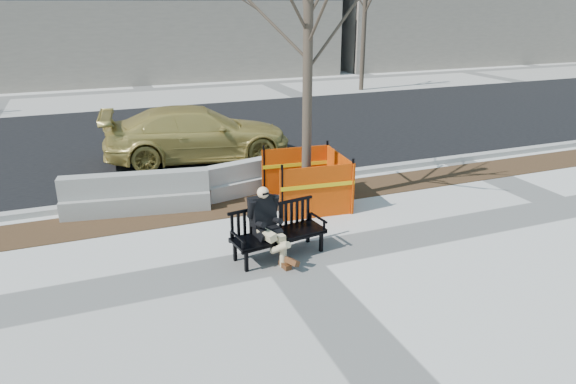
{
  "coord_description": "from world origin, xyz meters",
  "views": [
    {
      "loc": [
        -2.85,
        -7.2,
        4.02
      ],
      "look_at": [
        0.29,
        0.74,
        0.88
      ],
      "focal_mm": 32.63,
      "sensor_mm": 36.0,
      "label": 1
    }
  ],
  "objects_px": {
    "seated_man": "(266,258)",
    "bench": "(279,256)",
    "tree_fence": "(306,205)",
    "jersey_barrier_right": "(258,190)",
    "jersey_barrier_left": "(138,212)",
    "sedan": "(199,159)"
  },
  "relations": [
    {
      "from": "sedan",
      "to": "jersey_barrier_left",
      "type": "height_order",
      "value": "sedan"
    },
    {
      "from": "bench",
      "to": "tree_fence",
      "type": "relative_size",
      "value": 0.28
    },
    {
      "from": "sedan",
      "to": "jersey_barrier_right",
      "type": "bearing_deg",
      "value": -160.24
    },
    {
      "from": "bench",
      "to": "sedan",
      "type": "distance_m",
      "value": 6.08
    },
    {
      "from": "jersey_barrier_left",
      "to": "jersey_barrier_right",
      "type": "height_order",
      "value": "jersey_barrier_left"
    },
    {
      "from": "jersey_barrier_left",
      "to": "jersey_barrier_right",
      "type": "bearing_deg",
      "value": 16.46
    },
    {
      "from": "bench",
      "to": "jersey_barrier_left",
      "type": "xyz_separation_m",
      "value": [
        -1.97,
        2.86,
        0.0
      ]
    },
    {
      "from": "tree_fence",
      "to": "jersey_barrier_right",
      "type": "relative_size",
      "value": 2.23
    },
    {
      "from": "tree_fence",
      "to": "jersey_barrier_left",
      "type": "bearing_deg",
      "value": 165.02
    },
    {
      "from": "tree_fence",
      "to": "jersey_barrier_right",
      "type": "bearing_deg",
      "value": 117.93
    },
    {
      "from": "seated_man",
      "to": "sedan",
      "type": "xyz_separation_m",
      "value": [
        0.22,
        6.07,
        0.0
      ]
    },
    {
      "from": "seated_man",
      "to": "bench",
      "type": "bearing_deg",
      "value": -11.52
    },
    {
      "from": "seated_man",
      "to": "jersey_barrier_right",
      "type": "xyz_separation_m",
      "value": [
        0.91,
        3.19,
        0.0
      ]
    },
    {
      "from": "tree_fence",
      "to": "jersey_barrier_right",
      "type": "xyz_separation_m",
      "value": [
        -0.65,
        1.23,
        0.0
      ]
    },
    {
      "from": "sedan",
      "to": "jersey_barrier_right",
      "type": "distance_m",
      "value": 2.96
    },
    {
      "from": "bench",
      "to": "seated_man",
      "type": "distance_m",
      "value": 0.22
    },
    {
      "from": "seated_man",
      "to": "tree_fence",
      "type": "bearing_deg",
      "value": 42.79
    },
    {
      "from": "jersey_barrier_left",
      "to": "jersey_barrier_right",
      "type": "xyz_separation_m",
      "value": [
        2.66,
        0.34,
        0.0
      ]
    },
    {
      "from": "jersey_barrier_left",
      "to": "jersey_barrier_right",
      "type": "distance_m",
      "value": 2.68
    },
    {
      "from": "seated_man",
      "to": "jersey_barrier_right",
      "type": "height_order",
      "value": "seated_man"
    },
    {
      "from": "seated_man",
      "to": "jersey_barrier_right",
      "type": "relative_size",
      "value": 0.48
    },
    {
      "from": "tree_fence",
      "to": "jersey_barrier_left",
      "type": "relative_size",
      "value": 1.99
    }
  ]
}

